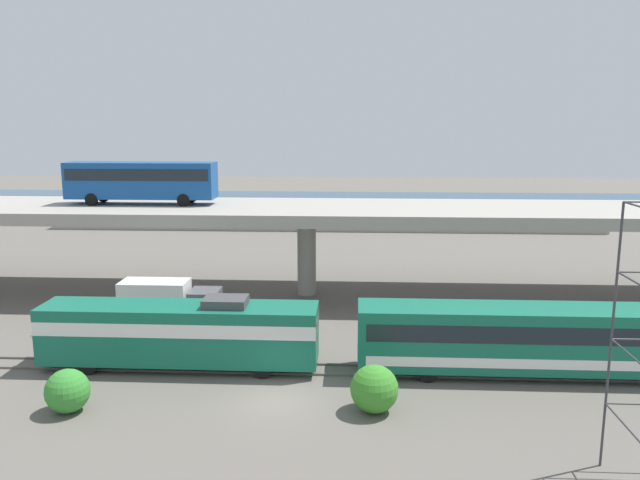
{
  "coord_description": "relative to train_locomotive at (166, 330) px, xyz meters",
  "views": [
    {
      "loc": [
        3.78,
        -29.46,
        13.83
      ],
      "look_at": [
        1.17,
        18.31,
        4.79
      ],
      "focal_mm": 35.28,
      "sensor_mm": 36.0,
      "label": 1
    }
  ],
  "objects": [
    {
      "name": "parked_car_4",
      "position": [
        0.08,
        52.29,
        0.18
      ],
      "size": [
        4.61,
        1.9,
        1.5
      ],
      "rotation": [
        0.0,
        0.0,
        3.14
      ],
      "color": "#0C4C26",
      "rests_on": "pier_parking_lot"
    },
    {
      "name": "parked_car_2",
      "position": [
        3.46,
        49.74,
        0.18
      ],
      "size": [
        4.08,
        1.93,
        1.5
      ],
      "color": "#9E998C",
      "rests_on": "pier_parking_lot"
    },
    {
      "name": "service_truck_west",
      "position": [
        -2.24,
        7.78,
        -0.55
      ],
      "size": [
        6.8,
        2.46,
        3.04
      ],
      "color": "#515459",
      "rests_on": "ground_plane"
    },
    {
      "name": "pier_parking_lot",
      "position": [
        6.78,
        51.0,
        -1.39
      ],
      "size": [
        71.09,
        11.65,
        1.6
      ],
      "primitive_type": "cube",
      "color": "#9E998E",
      "rests_on": "ground_plane"
    },
    {
      "name": "highway_overpass",
      "position": [
        6.78,
        16.0,
        4.4
      ],
      "size": [
        96.0,
        10.8,
        7.21
      ],
      "color": "#9E998E",
      "rests_on": "ground_plane"
    },
    {
      "name": "parked_car_1",
      "position": [
        -5.55,
        53.08,
        0.18
      ],
      "size": [
        4.62,
        1.86,
        1.5
      ],
      "rotation": [
        0.0,
        0.0,
        3.14
      ],
      "color": "maroon",
      "rests_on": "pier_parking_lot"
    },
    {
      "name": "rail_strip_far",
      "position": [
        6.78,
        0.74,
        -2.13
      ],
      "size": [
        110.0,
        0.12,
        0.12
      ],
      "primitive_type": "cube",
      "color": "#59544C",
      "rests_on": "ground_plane"
    },
    {
      "name": "shrub_left",
      "position": [
        -3.14,
        -5.81,
        -1.13
      ],
      "size": [
        2.13,
        2.13,
        2.13
      ],
      "primitive_type": "sphere",
      "color": "#358930",
      "rests_on": "ground_plane"
    },
    {
      "name": "shrub_right",
      "position": [
        11.63,
        -4.99,
        -1.02
      ],
      "size": [
        2.34,
        2.34,
        2.34
      ],
      "primitive_type": "sphere",
      "color": "#388929",
      "rests_on": "ground_plane"
    },
    {
      "name": "ground_plane",
      "position": [
        6.78,
        -4.0,
        -2.19
      ],
      "size": [
        260.0,
        260.0,
        0.0
      ],
      "primitive_type": "plane",
      "color": "#605B54"
    },
    {
      "name": "train_coach_lead",
      "position": [
        21.65,
        -0.0,
        -0.02
      ],
      "size": [
        21.59,
        3.04,
        3.86
      ],
      "rotation": [
        0.0,
        0.0,
        3.14
      ],
      "color": "#14664C",
      "rests_on": "ground_plane"
    },
    {
      "name": "harbor_water",
      "position": [
        6.78,
        74.0,
        -2.19
      ],
      "size": [
        140.0,
        36.0,
        0.01
      ],
      "primitive_type": "cube",
      "color": "navy",
      "rests_on": "ground_plane"
    },
    {
      "name": "parked_car_3",
      "position": [
        16.69,
        52.06,
        0.18
      ],
      "size": [
        4.13,
        1.95,
        1.5
      ],
      "color": "maroon",
      "rests_on": "pier_parking_lot"
    },
    {
      "name": "parked_car_5",
      "position": [
        22.05,
        51.65,
        0.18
      ],
      "size": [
        4.35,
        1.89,
        1.5
      ],
      "color": "maroon",
      "rests_on": "pier_parking_lot"
    },
    {
      "name": "transit_bus_on_overpass",
      "position": [
        -6.64,
        16.48,
        7.08
      ],
      "size": [
        12.0,
        2.68,
        3.4
      ],
      "color": "#14478C",
      "rests_on": "highway_overpass"
    },
    {
      "name": "parked_car_0",
      "position": [
        -10.13,
        50.15,
        0.18
      ],
      "size": [
        4.04,
        1.97,
        1.5
      ],
      "color": "navy",
      "rests_on": "pier_parking_lot"
    },
    {
      "name": "rail_strip_near",
      "position": [
        6.78,
        -0.74,
        -2.13
      ],
      "size": [
        110.0,
        0.12,
        0.12
      ],
      "primitive_type": "cube",
      "color": "#59544C",
      "rests_on": "ground_plane"
    },
    {
      "name": "train_locomotive",
      "position": [
        0.0,
        0.0,
        0.0
      ],
      "size": [
        16.67,
        3.04,
        4.18
      ],
      "rotation": [
        0.0,
        0.0,
        3.14
      ],
      "color": "#14664C",
      "rests_on": "ground_plane"
    }
  ]
}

